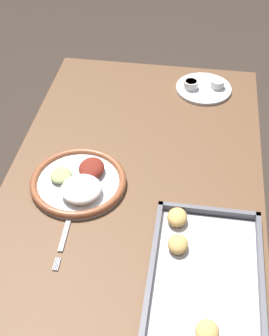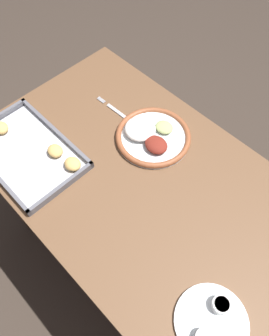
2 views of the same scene
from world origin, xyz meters
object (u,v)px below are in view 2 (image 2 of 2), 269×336
saucer_plate (212,322)px  baking_tray (30,152)px  dinner_plate (152,136)px  fork (119,113)px

saucer_plate → baking_tray: baking_tray is taller
dinner_plate → baking_tray: size_ratio=0.66×
fork → baking_tray: size_ratio=0.52×
dinner_plate → baking_tray: 0.41m
dinner_plate → baking_tray: (0.24, 0.34, -0.00)m
dinner_plate → fork: 0.16m
fork → saucer_plate: bearing=153.1°
baking_tray → fork: bearing=-103.3°
fork → baking_tray: (0.08, 0.33, 0.01)m
fork → dinner_plate: bearing=178.9°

